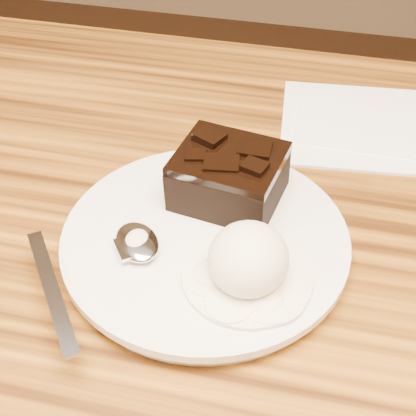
% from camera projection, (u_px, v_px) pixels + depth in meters
% --- Properties ---
extents(plate, '(0.23, 0.23, 0.02)m').
position_uv_depth(plate, '(205.00, 244.00, 0.51)').
color(plate, silver).
rests_on(plate, dining_table).
extents(brownie, '(0.10, 0.09, 0.04)m').
position_uv_depth(brownie, '(229.00, 179.00, 0.53)').
color(brownie, black).
rests_on(brownie, plate).
extents(ice_cream_scoop, '(0.06, 0.06, 0.05)m').
position_uv_depth(ice_cream_scoop, '(248.00, 259.00, 0.46)').
color(ice_cream_scoop, silver).
rests_on(ice_cream_scoop, plate).
extents(melt_puddle, '(0.10, 0.10, 0.00)m').
position_uv_depth(melt_puddle, '(247.00, 277.00, 0.47)').
color(melt_puddle, white).
rests_on(melt_puddle, plate).
extents(spoon, '(0.14, 0.17, 0.01)m').
position_uv_depth(spoon, '(137.00, 243.00, 0.49)').
color(spoon, silver).
rests_on(spoon, plate).
extents(napkin, '(0.16, 0.16, 0.01)m').
position_uv_depth(napkin, '(356.00, 124.00, 0.65)').
color(napkin, white).
rests_on(napkin, dining_table).
extents(crumb_a, '(0.01, 0.01, 0.00)m').
position_uv_depth(crumb_a, '(232.00, 258.00, 0.48)').
color(crumb_a, black).
rests_on(crumb_a, plate).
extents(crumb_b, '(0.01, 0.01, 0.00)m').
position_uv_depth(crumb_b, '(274.00, 261.00, 0.48)').
color(crumb_b, black).
rests_on(crumb_b, plate).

